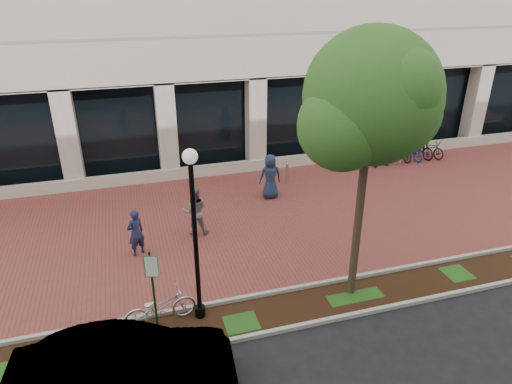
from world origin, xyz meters
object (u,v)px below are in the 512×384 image
object	(u,v)px
pedestrian_left	(136,233)
sedan_near_curb	(124,372)
locked_bicycle	(160,307)
pedestrian_right	(270,177)
bollard	(287,173)
parking_sign	(152,280)
street_tree	(372,105)
bike_rack_cluster	(401,150)
pedestrian_mid	(195,211)
lamppost	(195,229)

from	to	relation	value
pedestrian_left	sedan_near_curb	bearing A→B (deg)	55.92
pedestrian_left	locked_bicycle	bearing A→B (deg)	67.67
pedestrian_right	bollard	bearing A→B (deg)	-133.29
parking_sign	bollard	world-z (taller)	parking_sign
street_tree	pedestrian_right	bearing A→B (deg)	92.71
pedestrian_right	bollard	xyz separation A→B (m)	(1.11, 1.08, -0.42)
bike_rack_cluster	street_tree	bearing A→B (deg)	-129.90
locked_bicycle	pedestrian_mid	bearing A→B (deg)	-28.53
pedestrian_right	locked_bicycle	bearing A→B (deg)	53.97
street_tree	pedestrian_mid	distance (m)	7.35
locked_bicycle	parking_sign	bearing A→B (deg)	128.12
bollard	sedan_near_curb	xyz separation A→B (m)	(-7.07, -9.59, 0.26)
bollard	pedestrian_mid	bearing A→B (deg)	-145.16
sedan_near_curb	pedestrian_mid	bearing A→B (deg)	-16.43
pedestrian_left	pedestrian_right	bearing A→B (deg)	179.03
pedestrian_left	pedestrian_right	xyz separation A→B (m)	(5.41, 2.82, 0.12)
parking_sign	sedan_near_curb	distance (m)	2.34
bollard	pedestrian_left	bearing A→B (deg)	-149.07
parking_sign	pedestrian_right	world-z (taller)	parking_sign
lamppost	locked_bicycle	xyz separation A→B (m)	(-1.01, 0.04, -2.14)
parking_sign	pedestrian_mid	distance (m)	4.73
locked_bicycle	pedestrian_mid	size ratio (longest dim) A/B	1.05
bike_rack_cluster	sedan_near_curb	world-z (taller)	sedan_near_curb
lamppost	pedestrian_mid	xyz separation A→B (m)	(0.62, 4.29, -1.74)
lamppost	locked_bicycle	world-z (taller)	lamppost
street_tree	bollard	size ratio (longest dim) A/B	7.40
bollard	bike_rack_cluster	size ratio (longest dim) A/B	0.23
parking_sign	bike_rack_cluster	size ratio (longest dim) A/B	0.53
pedestrian_mid	sedan_near_curb	world-z (taller)	pedestrian_mid
lamppost	street_tree	distance (m)	5.13
sedan_near_curb	street_tree	bearing A→B (deg)	-67.31
locked_bicycle	pedestrian_right	world-z (taller)	pedestrian_right
parking_sign	lamppost	bearing A→B (deg)	19.58
bollard	bike_rack_cluster	distance (m)	6.46
street_tree	parking_sign	bearing A→B (deg)	178.79
lamppost	bike_rack_cluster	bearing A→B (deg)	36.84
locked_bicycle	bollard	world-z (taller)	locked_bicycle
lamppost	bollard	distance (m)	9.28
lamppost	locked_bicycle	bearing A→B (deg)	177.83
pedestrian_right	bollard	world-z (taller)	pedestrian_right
parking_sign	pedestrian_right	xyz separation A→B (m)	(5.14, 6.42, -0.52)
bike_rack_cluster	sedan_near_curb	xyz separation A→B (m)	(-13.42, -10.77, 0.27)
street_tree	pedestrian_right	size ratio (longest dim) A/B	3.94
pedestrian_left	pedestrian_mid	world-z (taller)	pedestrian_mid
parking_sign	street_tree	size ratio (longest dim) A/B	0.31
pedestrian_right	bollard	size ratio (longest dim) A/B	1.88
pedestrian_left	pedestrian_right	size ratio (longest dim) A/B	0.87
parking_sign	sedan_near_curb	bearing A→B (deg)	-95.72
parking_sign	pedestrian_right	distance (m)	8.24
pedestrian_left	bollard	bearing A→B (deg)	-177.62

